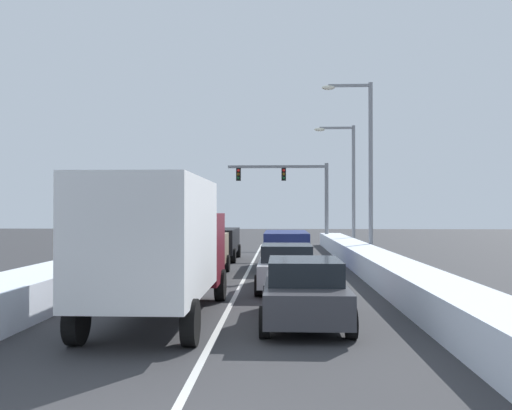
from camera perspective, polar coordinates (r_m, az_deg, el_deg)
The scene contains 13 objects.
ground_plane at distance 20.24m, azimuth -1.46°, elevation -8.08°, with size 120.00×120.00×0.00m, color #333335.
lane_stripe_between_right_lane_and_center_lane at distance 23.73m, azimuth -0.88°, elevation -6.97°, with size 0.14×38.69×0.01m, color silver.
snow_bank_right_shoulder at distance 23.97m, azimuth 11.94°, elevation -5.81°, with size 1.55×38.69×0.91m, color silver.
snow_bank_left_shoulder at distance 24.56m, azimuth -13.38°, elevation -5.64°, with size 2.06×38.69×0.95m, color silver.
sedan_charcoal_right_lane_nearest at distance 13.01m, azimuth 5.04°, elevation -8.86°, with size 2.00×4.50×1.51m.
sedan_silver_right_lane_second at distance 18.50m, azimuth 3.18°, elevation -6.40°, with size 2.00×4.50×1.51m.
suv_navy_right_lane_third at distance 25.34m, azimuth 3.14°, elevation -4.27°, with size 2.16×4.90×1.67m.
box_truck_center_lane_nearest at distance 13.35m, azimuth -9.92°, elevation -3.74°, with size 2.53×7.20×3.36m.
suv_tan_center_lane_second at distance 22.18m, azimuth -5.95°, elevation -4.78°, with size 2.16×4.90×1.67m.
suv_black_center_lane_third at distance 29.49m, azimuth -3.96°, elevation -3.75°, with size 2.16×4.90×1.67m.
traffic_light_gantry at distance 41.18m, azimuth 4.11°, elevation 1.98°, with size 7.54×0.47×6.20m.
street_lamp_right_near at distance 29.30m, azimuth 11.19°, elevation 5.03°, with size 2.66×0.36×9.35m.
street_lamp_right_mid at distance 36.20m, azimuth 9.53°, elevation 2.99°, with size 2.66×0.36×8.19m.
Camera 1 is at (1.36, -5.96, 2.63)m, focal length 38.52 mm.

